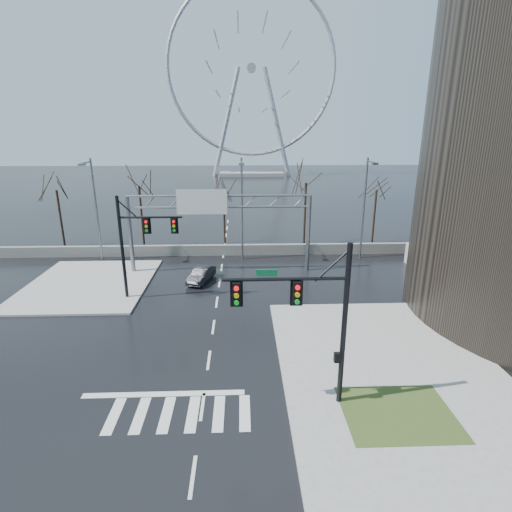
{
  "coord_description": "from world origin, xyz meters",
  "views": [
    {
      "loc": [
        1.95,
        -19.93,
        12.51
      ],
      "look_at": [
        2.95,
        6.89,
        4.0
      ],
      "focal_mm": 28.0,
      "sensor_mm": 36.0,
      "label": 1
    }
  ],
  "objects_px": {
    "signal_mast_far": "(136,238)",
    "signal_mast_near": "(315,311)",
    "car": "(201,275)",
    "ferris_wheel": "(251,76)",
    "sign_gantry": "(215,216)"
  },
  "relations": [
    {
      "from": "sign_gantry",
      "to": "car",
      "type": "height_order",
      "value": "sign_gantry"
    },
    {
      "from": "signal_mast_far",
      "to": "car",
      "type": "height_order",
      "value": "signal_mast_far"
    },
    {
      "from": "signal_mast_far",
      "to": "sign_gantry",
      "type": "distance_m",
      "value": 8.14
    },
    {
      "from": "signal_mast_near",
      "to": "ferris_wheel",
      "type": "relative_size",
      "value": 0.16
    },
    {
      "from": "ferris_wheel",
      "to": "signal_mast_far",
      "type": "bearing_deg",
      "value": -97.2
    },
    {
      "from": "ferris_wheel",
      "to": "sign_gantry",
      "type": "bearing_deg",
      "value": -93.84
    },
    {
      "from": "signal_mast_far",
      "to": "sign_gantry",
      "type": "height_order",
      "value": "signal_mast_far"
    },
    {
      "from": "signal_mast_far",
      "to": "car",
      "type": "relative_size",
      "value": 2.16
    },
    {
      "from": "signal_mast_near",
      "to": "signal_mast_far",
      "type": "xyz_separation_m",
      "value": [
        -11.01,
        13.0,
        -0.04
      ]
    },
    {
      "from": "car",
      "to": "ferris_wheel",
      "type": "bearing_deg",
      "value": 103.95
    },
    {
      "from": "ferris_wheel",
      "to": "car",
      "type": "distance_m",
      "value": 86.67
    },
    {
      "from": "ferris_wheel",
      "to": "car",
      "type": "height_order",
      "value": "ferris_wheel"
    },
    {
      "from": "signal_mast_near",
      "to": "sign_gantry",
      "type": "xyz_separation_m",
      "value": [
        -5.52,
        19.0,
        0.31
      ]
    },
    {
      "from": "signal_mast_near",
      "to": "car",
      "type": "distance_m",
      "value": 18.28
    },
    {
      "from": "signal_mast_far",
      "to": "signal_mast_near",
      "type": "bearing_deg",
      "value": -49.74
    }
  ]
}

